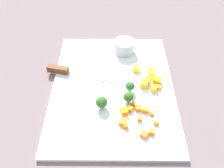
{
  "coord_description": "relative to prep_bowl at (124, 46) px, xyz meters",
  "views": [
    {
      "loc": [
        0.49,
        0.0,
        0.55
      ],
      "look_at": [
        0.0,
        0.0,
        0.02
      ],
      "focal_mm": 37.29,
      "sensor_mm": 36.0,
      "label": 1
    }
  ],
  "objects": [
    {
      "name": "carrot_dice_3",
      "position": [
        0.27,
        -0.01,
        -0.01
      ],
      "size": [
        0.02,
        0.02,
        0.02
      ],
      "primitive_type": "cube",
      "rotation": [
        0.0,
        0.0,
        1.87
      ],
      "color": "orange",
      "rests_on": "cutting_board"
    },
    {
      "name": "carrot_dice_1",
      "position": [
        0.27,
        0.05,
        -0.02
      ],
      "size": [
        0.02,
        0.02,
        0.01
      ],
      "primitive_type": "cube",
      "rotation": [
        0.0,
        0.0,
        1.18
      ],
      "color": "orange",
      "rests_on": "cutting_board"
    },
    {
      "name": "pepper_dice_8",
      "position": [
        0.17,
        0.06,
        -0.01
      ],
      "size": [
        0.03,
        0.03,
        0.02
      ],
      "primitive_type": "cube",
      "rotation": [
        0.0,
        0.0,
        2.84
      ],
      "color": "yellow",
      "rests_on": "cutting_board"
    },
    {
      "name": "carrot_dice_0",
      "position": [
        0.3,
        0.03,
        -0.02
      ],
      "size": [
        0.01,
        0.01,
        0.01
      ],
      "primitive_type": "cube",
      "rotation": [
        0.0,
        0.0,
        1.41
      ],
      "color": "orange",
      "rests_on": "cutting_board"
    },
    {
      "name": "pepper_dice_1",
      "position": [
        0.16,
        0.1,
        -0.01
      ],
      "size": [
        0.03,
        0.03,
        0.02
      ],
      "primitive_type": "cube",
      "rotation": [
        0.0,
        0.0,
        1.16
      ],
      "color": "yellow",
      "rests_on": "cutting_board"
    },
    {
      "name": "broccoli_floret_0",
      "position": [
        0.19,
        0.01,
        -0.0
      ],
      "size": [
        0.03,
        0.03,
        0.04
      ],
      "color": "#8DAB62",
      "rests_on": "cutting_board"
    },
    {
      "name": "pepper_dice_4",
      "position": [
        0.11,
        0.08,
        -0.01
      ],
      "size": [
        0.02,
        0.02,
        0.02
      ],
      "primitive_type": "cube",
      "rotation": [
        0.0,
        0.0,
        2.57
      ],
      "color": "yellow",
      "rests_on": "cutting_board"
    },
    {
      "name": "pepper_dice_6",
      "position": [
        0.19,
        0.09,
        -0.01
      ],
      "size": [
        0.02,
        0.02,
        0.02
      ],
      "primitive_type": "cube",
      "rotation": [
        0.0,
        0.0,
        2.79
      ],
      "color": "yellow",
      "rests_on": "cutting_board"
    },
    {
      "name": "carrot_dice_8",
      "position": [
        0.26,
        0.03,
        -0.02
      ],
      "size": [
        0.02,
        0.02,
        0.01
      ],
      "primitive_type": "cube",
      "rotation": [
        0.0,
        0.0,
        1.53
      ],
      "color": "orange",
      "rests_on": "cutting_board"
    },
    {
      "name": "carrot_dice_6",
      "position": [
        0.31,
        -0.01,
        -0.02
      ],
      "size": [
        0.02,
        0.02,
        0.01
      ],
      "primitive_type": "cube",
      "rotation": [
        0.0,
        0.0,
        1.24
      ],
      "color": "orange",
      "rests_on": "cutting_board"
    },
    {
      "name": "pepper_dice_2",
      "position": [
        0.1,
        0.04,
        -0.01
      ],
      "size": [
        0.03,
        0.02,
        0.02
      ],
      "primitive_type": "cube",
      "rotation": [
        0.0,
        0.0,
        1.4
      ],
      "color": "yellow",
      "rests_on": "cutting_board"
    },
    {
      "name": "carrot_dice_11",
      "position": [
        0.34,
        0.06,
        -0.02
      ],
      "size": [
        0.02,
        0.02,
        0.01
      ],
      "primitive_type": "cube",
      "rotation": [
        0.0,
        0.0,
        1.17
      ],
      "color": "orange",
      "rests_on": "cutting_board"
    },
    {
      "name": "carrot_dice_10",
      "position": [
        0.32,
        -0.01,
        -0.02
      ],
      "size": [
        0.01,
        0.01,
        0.01
      ],
      "primitive_type": "cube",
      "rotation": [
        0.0,
        0.0,
        1.43
      ],
      "color": "orange",
      "rests_on": "cutting_board"
    },
    {
      "name": "pepper_dice_3",
      "position": [
        0.14,
        0.09,
        -0.02
      ],
      "size": [
        0.02,
        0.02,
        0.01
      ],
      "primitive_type": "cube",
      "rotation": [
        0.0,
        0.0,
        0.65
      ],
      "color": "yellow",
      "rests_on": "cutting_board"
    },
    {
      "name": "prep_bowl",
      "position": [
        0.0,
        0.0,
        0.0
      ],
      "size": [
        0.07,
        0.07,
        0.05
      ],
      "primitive_type": "cylinder",
      "color": "#B0BEC4",
      "rests_on": "cutting_board"
    },
    {
      "name": "ground_plane",
      "position": [
        0.17,
        -0.04,
        -0.03
      ],
      "size": [
        4.0,
        4.0,
        0.0
      ],
      "primitive_type": "plane",
      "color": "slate"
    },
    {
      "name": "pepper_dice_5",
      "position": [
        0.18,
        0.1,
        -0.02
      ],
      "size": [
        0.02,
        0.02,
        0.01
      ],
      "primitive_type": "cube",
      "rotation": [
        0.0,
        0.0,
        0.16
      ],
      "color": "yellow",
      "rests_on": "cutting_board"
    },
    {
      "name": "broccoli_floret_2",
      "position": [
        0.25,
        -0.07,
        0.0
      ],
      "size": [
        0.03,
        0.03,
        0.04
      ],
      "color": "#83BC5B",
      "rests_on": "cutting_board"
    },
    {
      "name": "pepper_dice_7",
      "position": [
        0.12,
        0.09,
        -0.01
      ],
      "size": [
        0.02,
        0.02,
        0.02
      ],
      "primitive_type": "cube",
      "rotation": [
        0.0,
        0.0,
        1.13
      ],
      "color": "yellow",
      "rests_on": "cutting_board"
    },
    {
      "name": "broccoli_floret_1",
      "position": [
        0.23,
        0.0,
        -0.0
      ],
      "size": [
        0.03,
        0.03,
        0.04
      ],
      "color": "#97B362",
      "rests_on": "cutting_board"
    },
    {
      "name": "carrot_dice_4",
      "position": [
        0.34,
        0.04,
        -0.02
      ],
      "size": [
        0.02,
        0.02,
        0.01
      ],
      "primitive_type": "cube",
      "rotation": [
        0.0,
        0.0,
        2.41
      ],
      "color": "orange",
      "rests_on": "cutting_board"
    },
    {
      "name": "chef_knife",
      "position": [
        0.12,
        -0.15,
        -0.01
      ],
      "size": [
        0.09,
        0.33,
        0.02
      ],
      "rotation": [
        0.0,
        0.0,
        1.36
      ],
      "color": "silver",
      "rests_on": "cutting_board"
    },
    {
      "name": "cutting_board",
      "position": [
        0.17,
        -0.04,
        -0.03
      ],
      "size": [
        0.48,
        0.38,
        0.01
      ],
      "primitive_type": "cube",
      "color": "white",
      "rests_on": "ground_plane"
    },
    {
      "name": "carrot_dice_2",
      "position": [
        0.26,
        0.01,
        -0.02
      ],
      "size": [
        0.02,
        0.02,
        0.01
      ],
      "primitive_type": "cube",
      "rotation": [
        0.0,
        0.0,
        2.78
      ],
      "color": "orange",
      "rests_on": "cutting_board"
    },
    {
      "name": "pepper_dice_0",
      "position": [
        0.15,
        0.07,
        -0.01
      ],
      "size": [
        0.03,
        0.03,
        0.02
      ],
      "primitive_type": "cube",
      "rotation": [
        0.0,
        0.0,
        1.05
      ],
      "color": "yellow",
      "rests_on": "cutting_board"
    },
    {
      "name": "carrot_dice_5",
      "position": [
        0.24,
        0.02,
        -0.02
      ],
      "size": [
        0.01,
        0.01,
        0.01
      ],
      "primitive_type": "cube",
      "rotation": [
        0.0,
        0.0,
        1.24
      ],
      "color": "orange",
      "rests_on": "cutting_board"
    },
    {
      "name": "carrot_dice_9",
      "position": [
        0.31,
        0.08,
        -0.02
      ],
      "size": [
        0.01,
        0.02,
        0.01
      ],
      "primitive_type": "cube",
      "rotation": [
        0.0,
        0.0,
        0.6
      ],
      "color": "orange",
      "rests_on": "cutting_board"
    },
    {
      "name": "carrot_dice_7",
      "position": [
        0.28,
        0.07,
        -0.02
      ],
      "size": [
        0.01,
        0.01,
        0.01
      ],
      "primitive_type": "cube",
      "rotation": [
        0.0,
        0.0,
        1.53
      ],
      "color": "orange",
      "rests_on": "cutting_board"
    }
  ]
}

